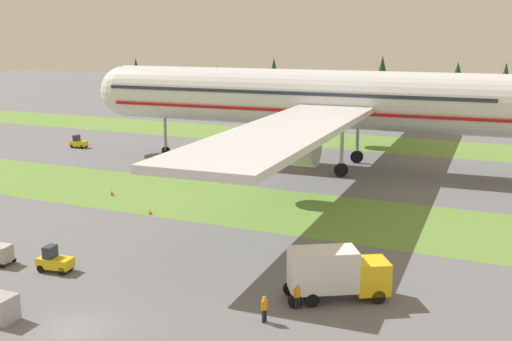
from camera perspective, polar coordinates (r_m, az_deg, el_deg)
The scene contains 12 objects.
ground_plane at distance 40.91m, azimuth -16.24°, elevation -13.65°, with size 400.00×400.00×0.00m, color slate.
grass_strip_near at distance 64.48m, azimuth 0.86°, elevation -3.37°, with size 320.00×14.93×0.01m, color olive.
grass_strip_far at distance 103.32m, azimuth 10.13°, elevation 2.51°, with size 320.00×14.93×0.01m, color olive.
airliner at distance 82.06m, azimuth 7.00°, elevation 6.50°, with size 70.08×86.27×25.55m.
baggage_tug at distance 49.97m, azimuth -17.91°, elevation -7.85°, with size 2.75×1.64×1.97m.
catering_truck at distance 42.77m, azimuth 7.31°, elevation -9.18°, with size 7.14×5.56×3.58m.
pushback_tractor at distance 101.10m, azimuth -15.89°, elevation 2.47°, with size 2.66×1.43×1.97m.
ground_crew_marshaller at distance 41.53m, azimuth 3.80°, elevation -11.29°, with size 0.36×0.49×1.74m.
ground_crew_loader at distance 39.71m, azimuth 0.77°, elevation -12.43°, with size 0.36×0.55×1.74m.
taxiway_marker_0 at distance 62.85m, azimuth -9.65°, elevation -3.76°, with size 0.44×0.44×0.48m, color orange.
taxiway_marker_1 at distance 70.82m, azimuth -13.01°, elevation -1.98°, with size 0.44×0.44×0.63m, color orange.
distant_tree_line at distance 140.85m, azimuth 17.72°, elevation 7.48°, with size 148.45×10.23×12.57m.
Camera 1 is at (24.57, -27.48, 17.74)m, focal length 43.85 mm.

